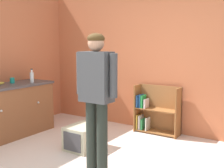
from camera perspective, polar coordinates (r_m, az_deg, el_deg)
name	(u,v)px	position (r m, az deg, el deg)	size (l,w,h in m)	color
back_wall	(170,57)	(5.19, 11.36, 5.21)	(5.20, 0.06, 2.70)	#CC6E46
left_side_wall	(1,57)	(5.62, -21.11, 5.04)	(0.06, 2.99, 2.70)	#CE724B
bookshelf	(155,112)	(5.23, 8.46, -5.49)	(0.80, 0.28, 0.85)	#965E30
standing_person	(96,92)	(3.39, -3.12, -1.60)	(0.57, 0.22, 1.71)	#222A24
pet_carrier	(84,137)	(4.48, -5.61, -10.39)	(0.42, 0.55, 0.36)	beige
banana_bunch	(0,83)	(5.19, -21.23, 0.14)	(0.12, 0.16, 0.04)	yellow
clear_bottle	(32,77)	(5.33, -15.58, 1.36)	(0.07, 0.07, 0.25)	silver
green_cup	(32,77)	(5.74, -15.56, 1.30)	(0.08, 0.08, 0.10)	green
teal_cup	(12,80)	(5.36, -19.15, 0.68)	(0.08, 0.08, 0.10)	teal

